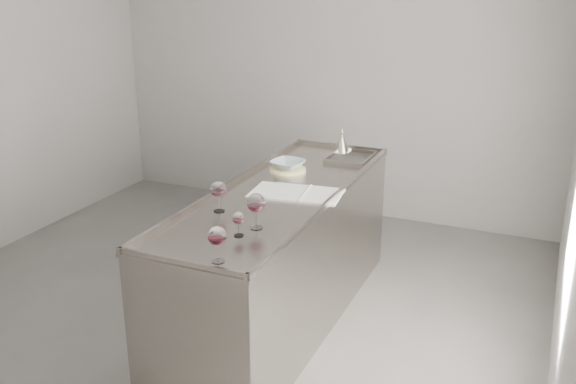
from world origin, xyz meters
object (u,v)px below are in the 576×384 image
at_px(wine_glass_right, 256,204).
at_px(wine_funnel, 342,144).
at_px(wine_glass_middle, 217,237).
at_px(notebook, 305,194).
at_px(ceramic_bowl, 288,164).
at_px(counter, 281,257).
at_px(wine_glass_small, 238,219).
at_px(wine_glass_left, 218,190).

distance_m(wine_glass_right, wine_funnel, 1.70).
relative_size(wine_glass_middle, notebook, 0.38).
relative_size(ceramic_bowl, wine_funnel, 1.19).
height_order(counter, ceramic_bowl, ceramic_bowl).
bearing_deg(wine_glass_right, counter, 101.69).
xyz_separation_m(wine_glass_middle, wine_glass_small, (-0.06, 0.33, -0.04)).
bearing_deg(wine_glass_small, wine_glass_left, 134.84).
distance_m(ceramic_bowl, wine_funnel, 0.66).
xyz_separation_m(wine_glass_middle, ceramic_bowl, (-0.29, 1.52, -0.09)).
relative_size(wine_glass_middle, wine_glass_small, 1.36).
bearing_deg(counter, ceramic_bowl, 107.99).
bearing_deg(wine_funnel, wine_glass_small, -88.68).
distance_m(wine_glass_middle, wine_glass_right, 0.47).
xyz_separation_m(wine_glass_small, notebook, (0.08, 0.76, -0.09)).
height_order(wine_glass_middle, notebook, wine_glass_middle).
xyz_separation_m(wine_glass_left, wine_funnel, (0.24, 1.54, -0.07)).
relative_size(notebook, wine_funnel, 2.56).
bearing_deg(counter, wine_glass_small, -83.39).
height_order(wine_glass_left, notebook, wine_glass_left).
xyz_separation_m(wine_glass_middle, wine_funnel, (-0.10, 2.16, -0.07)).
distance_m(counter, wine_glass_right, 0.88).
bearing_deg(wine_glass_small, wine_glass_right, 73.51).
distance_m(wine_glass_left, notebook, 0.61).
height_order(wine_glass_middle, wine_glass_right, wine_glass_right).
bearing_deg(wine_glass_small, wine_funnel, 91.32).
xyz_separation_m(wine_glass_middle, notebook, (0.02, 1.09, -0.13)).
bearing_deg(wine_glass_left, wine_funnel, 81.13).
distance_m(wine_glass_left, wine_funnel, 1.57).
bearing_deg(wine_glass_small, wine_glass_middle, -80.02).
bearing_deg(wine_funnel, wine_glass_right, -87.22).
xyz_separation_m(wine_glass_middle, wine_glass_right, (-0.02, 0.47, 0.01)).
bearing_deg(wine_funnel, notebook, -83.56).
distance_m(wine_glass_middle, wine_funnel, 2.16).
bearing_deg(ceramic_bowl, wine_glass_left, -93.30).
bearing_deg(wine_glass_right, wine_funnel, 92.78).
distance_m(wine_glass_middle, notebook, 1.10).
relative_size(counter, wine_funnel, 12.34).
bearing_deg(wine_glass_middle, wine_glass_right, 92.20).
height_order(wine_glass_left, wine_glass_right, wine_glass_right).
height_order(wine_glass_small, wine_funnel, wine_funnel).
height_order(wine_glass_small, notebook, wine_glass_small).
distance_m(wine_glass_small, notebook, 0.77).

